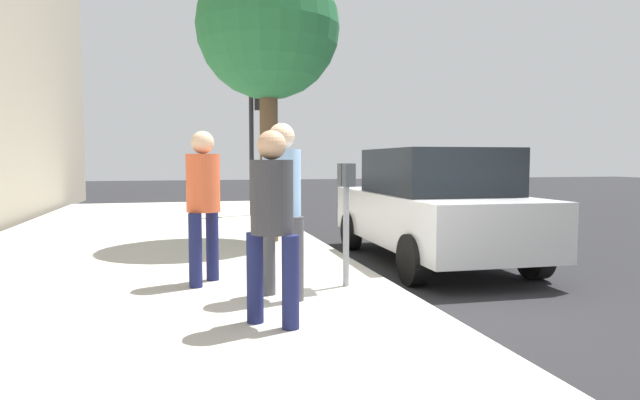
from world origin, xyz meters
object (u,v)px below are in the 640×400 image
Objects in this scene: pedestrian_at_meter at (282,195)px; street_tree at (268,30)px; parking_meter at (346,198)px; pedestrian_bystander at (272,213)px; parked_sedan_near at (432,206)px; traffic_signal at (255,123)px; parking_officer at (203,194)px.

street_tree is (4.01, -0.49, 2.64)m from pedestrian_at_meter.
parking_meter is at bearing -14.45° from pedestrian_at_meter.
parking_meter is 1.66m from pedestrian_bystander.
traffic_signal is (6.60, 1.87, 1.68)m from parked_sedan_near.
parked_sedan_near is at bearing -47.40° from parking_meter.
parking_meter is at bearing 179.55° from traffic_signal.
street_tree reaches higher than parking_meter.
pedestrian_bystander is at bearing -142.53° from pedestrian_at_meter.
pedestrian_at_meter is 3.48m from parked_sedan_near.
parking_meter is 0.83× the size of pedestrian_bystander.
pedestrian_at_meter is at bearing 174.29° from traffic_signal.
pedestrian_at_meter is 0.51× the size of traffic_signal.
traffic_signal is at bearing -4.58° from street_tree.
parking_officer is 4.32m from street_tree.
street_tree is at bearing 175.42° from traffic_signal.
street_tree reaches higher than pedestrian_at_meter.
parked_sedan_near is (1.78, -1.94, -0.27)m from parking_meter.
street_tree is (4.95, -0.75, 2.73)m from pedestrian_bystander.
pedestrian_at_meter is 4.83m from street_tree.
parking_meter is 2.65m from parked_sedan_near.
pedestrian_at_meter is at bearing 112.80° from parking_meter.
pedestrian_at_meter reaches higher than pedestrian_bystander.
parking_officer is at bearing 158.15° from street_tree.
parked_sedan_near is at bearing -130.08° from street_tree.
pedestrian_at_meter is at bearing 127.70° from parked_sedan_near.
street_tree is at bearing 100.31° from parking_officer.
parked_sedan_near reaches higher than parking_meter.
street_tree is at bearing 45.72° from pedestrian_at_meter.
parking_meter is 0.28× the size of street_tree.
parking_officer is at bearing 94.54° from pedestrian_at_meter.
pedestrian_at_meter is 0.98m from pedestrian_bystander.
traffic_signal is at bearing 36.23° from pedestrian_bystander.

